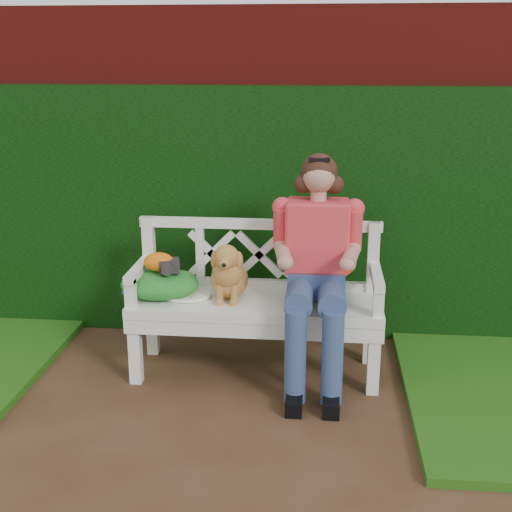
{
  "coord_description": "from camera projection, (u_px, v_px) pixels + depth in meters",
  "views": [
    {
      "loc": [
        0.59,
        -2.85,
        1.9
      ],
      "look_at": [
        0.21,
        1.0,
        0.75
      ],
      "focal_mm": 48.0,
      "sensor_mm": 36.0,
      "label": 1
    }
  ],
  "objects": [
    {
      "name": "green_bag",
      "position": [
        160.0,
        283.0,
        4.14
      ],
      "size": [
        0.52,
        0.43,
        0.16
      ],
      "primitive_type": null,
      "rotation": [
        0.0,
        0.0,
        -0.15
      ],
      "color": "#23862C",
      "rests_on": "garden_bench"
    },
    {
      "name": "garden_bench",
      "position": [
        256.0,
        336.0,
        4.18
      ],
      "size": [
        1.63,
        0.74,
        0.48
      ],
      "primitive_type": null,
      "rotation": [
        0.0,
        0.0,
        0.09
      ],
      "color": "white",
      "rests_on": "ground"
    },
    {
      "name": "ivy_hedge",
      "position": [
        235.0,
        213.0,
        4.67
      ],
      "size": [
        10.0,
        0.18,
        1.7
      ],
      "primitive_type": "cube",
      "color": "#0F420B",
      "rests_on": "ground"
    },
    {
      "name": "camera_item",
      "position": [
        169.0,
        266.0,
        4.08
      ],
      "size": [
        0.14,
        0.12,
        0.08
      ],
      "primitive_type": "cube",
      "rotation": [
        0.0,
        0.0,
        0.31
      ],
      "color": "#272727",
      "rests_on": "green_bag"
    },
    {
      "name": "ground",
      "position": [
        192.0,
        462.0,
        3.31
      ],
      "size": [
        60.0,
        60.0,
        0.0
      ],
      "primitive_type": "plane",
      "color": "#3B2414"
    },
    {
      "name": "dog",
      "position": [
        229.0,
        270.0,
        4.07
      ],
      "size": [
        0.25,
        0.34,
        0.36
      ],
      "primitive_type": null,
      "rotation": [
        0.0,
        0.0,
        0.03
      ],
      "color": "brown",
      "rests_on": "garden_bench"
    },
    {
      "name": "brick_wall",
      "position": [
        239.0,
        171.0,
        4.81
      ],
      "size": [
        10.0,
        0.3,
        2.2
      ],
      "primitive_type": "cube",
      "color": "maroon",
      "rests_on": "ground"
    },
    {
      "name": "baseball_glove",
      "position": [
        159.0,
        262.0,
        4.09
      ],
      "size": [
        0.2,
        0.16,
        0.12
      ],
      "primitive_type": "ellipsoid",
      "rotation": [
        0.0,
        0.0,
        0.14
      ],
      "color": "orange",
      "rests_on": "green_bag"
    },
    {
      "name": "seated_woman",
      "position": [
        316.0,
        274.0,
        4.01
      ],
      "size": [
        0.58,
        0.76,
        1.31
      ],
      "primitive_type": null,
      "rotation": [
        0.0,
        0.0,
        -0.04
      ],
      "color": "#E84B7C",
      "rests_on": "ground"
    },
    {
      "name": "tennis_racket",
      "position": [
        182.0,
        295.0,
        4.15
      ],
      "size": [
        0.62,
        0.46,
        0.03
      ],
      "primitive_type": null,
      "rotation": [
        0.0,
        0.0,
        -0.43
      ],
      "color": "white",
      "rests_on": "garden_bench"
    }
  ]
}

